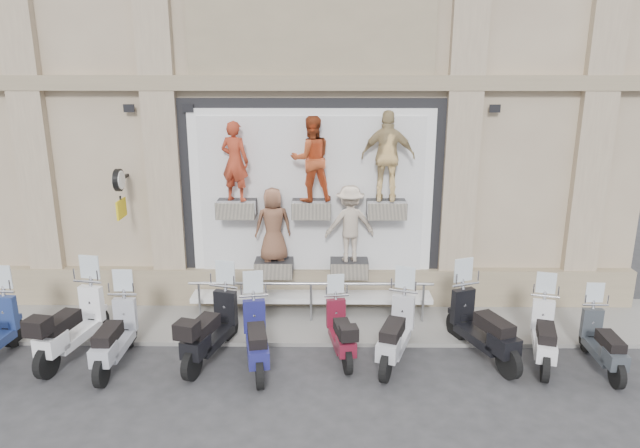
{
  "coord_description": "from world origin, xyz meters",
  "views": [
    {
      "loc": [
        0.3,
        -8.84,
        5.2
      ],
      "look_at": [
        0.19,
        1.9,
        2.19
      ],
      "focal_mm": 32.0,
      "sensor_mm": 36.0,
      "label": 1
    }
  ],
  "objects_px": {
    "clock_sign_bracket": "(120,187)",
    "scooter_f": "(341,321)",
    "scooter_c": "(114,324)",
    "scooter_e": "(256,326)",
    "scooter_b": "(71,313)",
    "guard_rail": "(311,303)",
    "scooter_h": "(484,315)",
    "scooter_j": "(605,332)",
    "scooter_i": "(545,324)",
    "scooter_d": "(210,317)",
    "scooter_g": "(396,321)"
  },
  "relations": [
    {
      "from": "clock_sign_bracket",
      "to": "scooter_b",
      "type": "bearing_deg",
      "value": -102.93
    },
    {
      "from": "scooter_h",
      "to": "clock_sign_bracket",
      "type": "bearing_deg",
      "value": 143.56
    },
    {
      "from": "scooter_d",
      "to": "scooter_e",
      "type": "distance_m",
      "value": 0.9
    },
    {
      "from": "scooter_d",
      "to": "scooter_f",
      "type": "height_order",
      "value": "scooter_d"
    },
    {
      "from": "scooter_c",
      "to": "scooter_f",
      "type": "distance_m",
      "value": 4.04
    },
    {
      "from": "guard_rail",
      "to": "scooter_b",
      "type": "distance_m",
      "value": 4.56
    },
    {
      "from": "scooter_b",
      "to": "scooter_f",
      "type": "bearing_deg",
      "value": 11.68
    },
    {
      "from": "scooter_c",
      "to": "scooter_h",
      "type": "relative_size",
      "value": 0.93
    },
    {
      "from": "scooter_d",
      "to": "clock_sign_bracket",
      "type": "bearing_deg",
      "value": 153.71
    },
    {
      "from": "scooter_e",
      "to": "scooter_j",
      "type": "bearing_deg",
      "value": -10.15
    },
    {
      "from": "scooter_b",
      "to": "scooter_d",
      "type": "bearing_deg",
      "value": 9.48
    },
    {
      "from": "scooter_b",
      "to": "scooter_f",
      "type": "xyz_separation_m",
      "value": [
        4.91,
        0.05,
        -0.17
      ]
    },
    {
      "from": "scooter_c",
      "to": "scooter_b",
      "type": "bearing_deg",
      "value": 160.4
    },
    {
      "from": "scooter_b",
      "to": "scooter_g",
      "type": "xyz_separation_m",
      "value": [
        5.89,
        -0.14,
        -0.06
      ]
    },
    {
      "from": "guard_rail",
      "to": "scooter_g",
      "type": "relative_size",
      "value": 2.56
    },
    {
      "from": "scooter_c",
      "to": "scooter_i",
      "type": "height_order",
      "value": "scooter_c"
    },
    {
      "from": "scooter_g",
      "to": "scooter_i",
      "type": "relative_size",
      "value": 1.06
    },
    {
      "from": "scooter_e",
      "to": "scooter_g",
      "type": "bearing_deg",
      "value": -5.3
    },
    {
      "from": "scooter_c",
      "to": "scooter_e",
      "type": "distance_m",
      "value": 2.52
    },
    {
      "from": "scooter_j",
      "to": "clock_sign_bracket",
      "type": "bearing_deg",
      "value": 168.37
    },
    {
      "from": "scooter_c",
      "to": "scooter_g",
      "type": "height_order",
      "value": "scooter_g"
    },
    {
      "from": "scooter_c",
      "to": "scooter_h",
      "type": "height_order",
      "value": "scooter_h"
    },
    {
      "from": "scooter_e",
      "to": "scooter_i",
      "type": "relative_size",
      "value": 1.05
    },
    {
      "from": "scooter_f",
      "to": "scooter_h",
      "type": "distance_m",
      "value": 2.58
    },
    {
      "from": "guard_rail",
      "to": "scooter_i",
      "type": "xyz_separation_m",
      "value": [
        4.21,
        -1.52,
        0.29
      ]
    },
    {
      "from": "scooter_d",
      "to": "scooter_f",
      "type": "bearing_deg",
      "value": 18.78
    },
    {
      "from": "scooter_d",
      "to": "scooter_j",
      "type": "distance_m",
      "value": 6.95
    },
    {
      "from": "clock_sign_bracket",
      "to": "scooter_g",
      "type": "height_order",
      "value": "clock_sign_bracket"
    },
    {
      "from": "clock_sign_bracket",
      "to": "scooter_f",
      "type": "distance_m",
      "value": 5.27
    },
    {
      "from": "scooter_i",
      "to": "scooter_j",
      "type": "xyz_separation_m",
      "value": [
        0.96,
        -0.21,
        -0.05
      ]
    },
    {
      "from": "scooter_e",
      "to": "scooter_j",
      "type": "relative_size",
      "value": 1.13
    },
    {
      "from": "guard_rail",
      "to": "scooter_c",
      "type": "distance_m",
      "value": 3.85
    },
    {
      "from": "guard_rail",
      "to": "scooter_i",
      "type": "relative_size",
      "value": 2.72
    },
    {
      "from": "guard_rail",
      "to": "scooter_h",
      "type": "height_order",
      "value": "scooter_h"
    },
    {
      "from": "scooter_e",
      "to": "scooter_i",
      "type": "xyz_separation_m",
      "value": [
        5.13,
        0.21,
        -0.04
      ]
    },
    {
      "from": "scooter_b",
      "to": "scooter_j",
      "type": "bearing_deg",
      "value": 9.01
    },
    {
      "from": "guard_rail",
      "to": "clock_sign_bracket",
      "type": "distance_m",
      "value": 4.57
    },
    {
      "from": "scooter_c",
      "to": "scooter_g",
      "type": "relative_size",
      "value": 0.99
    },
    {
      "from": "scooter_e",
      "to": "scooter_i",
      "type": "distance_m",
      "value": 5.14
    },
    {
      "from": "scooter_j",
      "to": "scooter_d",
      "type": "bearing_deg",
      "value": 179.72
    },
    {
      "from": "clock_sign_bracket",
      "to": "scooter_f",
      "type": "height_order",
      "value": "clock_sign_bracket"
    },
    {
      "from": "scooter_b",
      "to": "scooter_d",
      "type": "xyz_separation_m",
      "value": [
        2.55,
        -0.07,
        -0.03
      ]
    },
    {
      "from": "guard_rail",
      "to": "scooter_j",
      "type": "xyz_separation_m",
      "value": [
        5.17,
        -1.73,
        0.24
      ]
    },
    {
      "from": "scooter_i",
      "to": "scooter_d",
      "type": "bearing_deg",
      "value": -164.37
    },
    {
      "from": "scooter_e",
      "to": "scooter_b",
      "type": "bearing_deg",
      "value": 163.97
    },
    {
      "from": "clock_sign_bracket",
      "to": "scooter_g",
      "type": "distance_m",
      "value": 6.15
    },
    {
      "from": "scooter_h",
      "to": "scooter_i",
      "type": "xyz_separation_m",
      "value": [
        1.06,
        -0.16,
        -0.1
      ]
    },
    {
      "from": "scooter_e",
      "to": "scooter_j",
      "type": "xyz_separation_m",
      "value": [
        6.09,
        0.0,
        -0.09
      ]
    },
    {
      "from": "scooter_c",
      "to": "scooter_f",
      "type": "height_order",
      "value": "scooter_c"
    },
    {
      "from": "scooter_c",
      "to": "scooter_h",
      "type": "distance_m",
      "value": 6.6
    }
  ]
}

